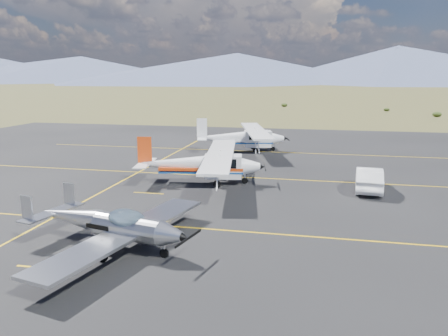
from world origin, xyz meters
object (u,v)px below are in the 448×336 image
at_px(aircraft_low_wing, 113,225).
at_px(sedan, 369,179).
at_px(aircraft_cessna, 201,163).
at_px(aircraft_plain, 242,137).

relative_size(aircraft_low_wing, sedan, 2.22).
bearing_deg(sedan, aircraft_cessna, 6.70).
bearing_deg(aircraft_cessna, aircraft_plain, 78.63).
xyz_separation_m(aircraft_low_wing, sedan, (11.57, 12.17, -0.28)).
distance_m(aircraft_cessna, sedan, 10.89).
bearing_deg(aircraft_low_wing, aircraft_plain, 99.77).
height_order(aircraft_cessna, aircraft_plain, aircraft_plain).
relative_size(aircraft_low_wing, aircraft_cessna, 0.81).
xyz_separation_m(aircraft_cessna, aircraft_plain, (0.53, 13.19, 0.02)).
height_order(aircraft_cessna, sedan, aircraft_cessna).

